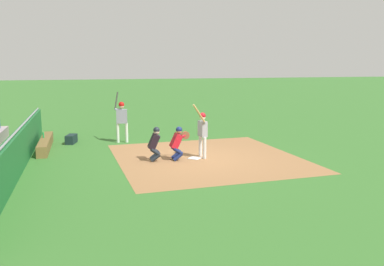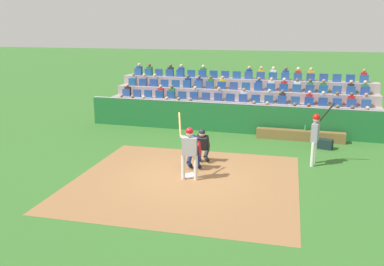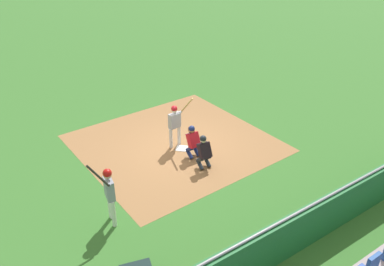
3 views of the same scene
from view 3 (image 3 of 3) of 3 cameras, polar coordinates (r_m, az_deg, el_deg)
The scene contains 8 objects.
ground_plane at distance 15.32m, azimuth -1.51°, elevation -2.28°, with size 160.00×160.00×0.00m, color #366D2A.
infield_dirt_patch at distance 15.68m, azimuth -2.51°, elevation -1.48°, with size 7.10×6.78×0.01m, color #996A41.
home_plate_marker at distance 15.31m, azimuth -1.52°, elevation -2.23°, with size 0.44×0.44×0.02m, color white.
batter_at_plate at distance 14.99m, azimuth -2.48°, elevation 1.70°, with size 0.81×0.67×2.12m.
catcher_crouching at distance 14.49m, azimuth 0.12°, elevation -0.97°, with size 0.46×0.71×1.28m.
home_plate_umpire at distance 13.86m, azimuth 1.74°, elevation -2.57°, with size 0.48×0.48×1.29m.
dugout_wall at distance 11.23m, azimuth 16.30°, elevation -12.90°, with size 13.78×0.24×1.40m.
on_deck_batter at distance 11.45m, azimuth -11.97°, elevation -8.09°, with size 0.75×0.60×2.28m.
Camera 3 is at (-7.02, -11.03, 7.98)m, focal length 36.66 mm.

